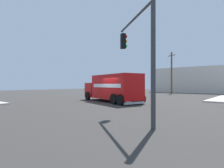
# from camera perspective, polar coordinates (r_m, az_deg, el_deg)

# --- Properties ---
(ground_plane) EXTENTS (100.00, 100.00, 0.00)m
(ground_plane) POSITION_cam_1_polar(r_m,az_deg,el_deg) (18.26, 0.04, -6.00)
(ground_plane) COLOR #33302D
(delivery_truck) EXTENTS (8.66, 5.12, 2.88)m
(delivery_truck) POSITION_cam_1_polar(r_m,az_deg,el_deg) (19.68, 0.02, -1.18)
(delivery_truck) COLOR red
(delivery_truck) RESTS_ON ground
(traffic_light_primary) EXTENTS (3.80, 3.02, 5.63)m
(traffic_light_primary) POSITION_cam_1_polar(r_m,az_deg,el_deg) (9.42, 8.48, 11.39)
(traffic_light_primary) COLOR #38383D
(traffic_light_primary) RESTS_ON ground
(utility_pole) EXTENTS (1.96, 1.22, 8.46)m
(utility_pole) POSITION_cam_1_polar(r_m,az_deg,el_deg) (39.24, 18.03, 3.53)
(utility_pole) COLOR brown
(utility_pole) RESTS_ON ground
(building_backdrop) EXTENTS (18.32, 6.00, 5.63)m
(building_backdrop) POSITION_cam_1_polar(r_m,az_deg,el_deg) (45.36, 24.04, 1.08)
(building_backdrop) COLOR beige
(building_backdrop) RESTS_ON ground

